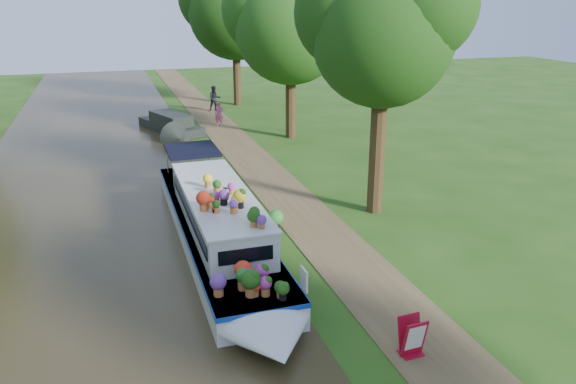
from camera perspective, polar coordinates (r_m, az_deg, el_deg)
The scene contains 12 objects.
ground at distance 16.96m, azimuth 1.59°, elevation -6.81°, with size 100.00×100.00×0.00m, color #214511.
canal_water at distance 16.19m, azimuth -19.15°, elevation -9.26°, with size 10.00×100.00×0.02m, color #2D2614.
towpath at distance 17.36m, azimuth 5.36°, elevation -6.21°, with size 2.20×100.00×0.03m, color brown.
plant_boat at distance 17.34m, azimuth -6.99°, elevation -3.28°, with size 2.29×13.52×2.25m.
tree_near_overhang at distance 19.61m, azimuth 9.59°, elevation 16.46°, with size 5.52×5.28×8.99m.
tree_near_mid at distance 31.01m, azimuth 0.20°, elevation 17.26°, with size 6.90×6.60×9.40m.
tree_near_far at distance 41.49m, azimuth -5.47°, elevation 18.47°, with size 7.59×7.26×10.30m.
second_boat at distance 33.50m, azimuth -11.78°, elevation 6.69°, with size 3.39×6.25×1.14m.
sandwich_board at distance 12.85m, azimuth 12.50°, elevation -14.31°, with size 0.56×0.47×0.88m.
pedestrian_pink at distance 34.64m, azimuth -7.01°, elevation 7.86°, with size 0.54×0.35×1.48m, color #D0558E.
pedestrian_dark at distance 39.45m, azimuth -7.47°, elevation 9.39°, with size 0.84×0.66×1.73m, color black.
verge_plant at distance 21.15m, azimuth -4.44°, elevation -0.83°, with size 0.41×0.35×0.45m, color #235E1C.
Camera 1 is at (-5.13, -14.38, 7.39)m, focal length 35.00 mm.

